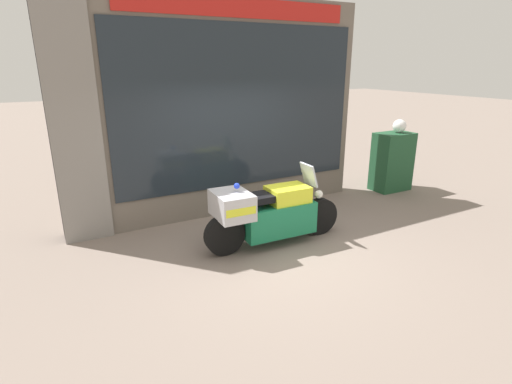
% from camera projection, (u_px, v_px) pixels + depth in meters
% --- Properties ---
extents(ground_plane, '(60.00, 60.00, 0.00)m').
position_uv_depth(ground_plane, '(275.00, 249.00, 6.22)').
color(ground_plane, gray).
extents(shop_building, '(5.70, 0.55, 3.89)m').
position_uv_depth(shop_building, '(202.00, 111.00, 7.12)').
color(shop_building, '#6B6056').
rests_on(shop_building, ground).
extents(window_display, '(4.51, 0.30, 2.08)m').
position_uv_depth(window_display, '(235.00, 184.00, 7.90)').
color(window_display, slate).
rests_on(window_display, ground).
extents(paramedic_motorcycle, '(2.35, 0.70, 1.25)m').
position_uv_depth(paramedic_motorcycle, '(268.00, 212.00, 6.21)').
color(paramedic_motorcycle, black).
rests_on(paramedic_motorcycle, ground).
extents(utility_cabinet, '(0.84, 0.54, 1.30)m').
position_uv_depth(utility_cabinet, '(392.00, 162.00, 8.98)').
color(utility_cabinet, '#1E4C2D').
rests_on(utility_cabinet, ground).
extents(white_helmet, '(0.29, 0.29, 0.29)m').
position_uv_depth(white_helmet, '(399.00, 126.00, 8.78)').
color(white_helmet, white).
rests_on(white_helmet, utility_cabinet).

